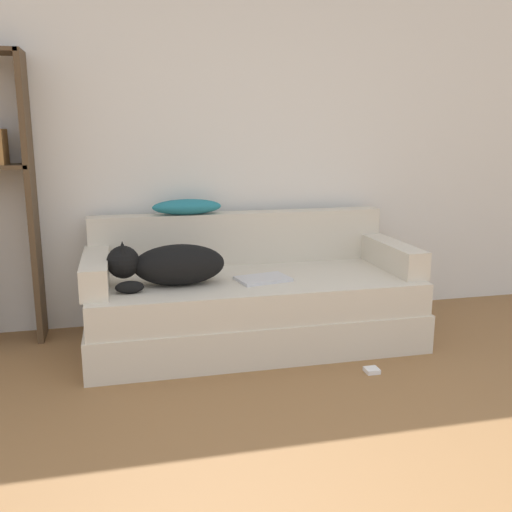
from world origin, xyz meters
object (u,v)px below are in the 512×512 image
(throw_pillow, at_px, (187,207))
(power_adapter, at_px, (372,370))
(couch, at_px, (253,310))
(laptop, at_px, (263,279))
(dog, at_px, (169,264))

(throw_pillow, xyz_separation_m, power_adapter, (0.90, -1.00, -0.82))
(couch, height_order, laptop, laptop)
(couch, xyz_separation_m, dog, (-0.53, -0.09, 0.35))
(laptop, bearing_deg, power_adapter, -57.42)
(power_adapter, bearing_deg, dog, 153.52)
(throw_pillow, distance_m, power_adapter, 1.58)
(laptop, distance_m, power_adapter, 0.84)
(couch, relative_size, throw_pillow, 4.47)
(couch, xyz_separation_m, laptop, (0.04, -0.11, 0.23))
(dog, distance_m, laptop, 0.58)
(couch, bearing_deg, throw_pillow, 133.66)
(couch, bearing_deg, laptop, -70.69)
(dog, bearing_deg, laptop, -1.93)
(couch, distance_m, laptop, 0.26)
(dog, height_order, throw_pillow, throw_pillow)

